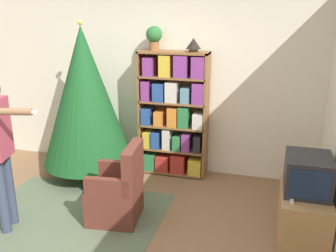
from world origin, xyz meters
TOP-DOWN VIEW (x-y plane):
  - ground_plane at (0.00, 0.00)m, footprint 14.00×14.00m
  - wall_back at (0.00, 2.16)m, footprint 8.00×0.10m
  - area_rug at (-0.60, 0.28)m, footprint 2.14×1.92m
  - bookshelf at (0.28, 1.92)m, footprint 0.98×0.32m
  - tv_stand at (2.02, 0.77)m, footprint 0.50×0.89m
  - television at (2.02, 0.77)m, footprint 0.46×0.54m
  - game_remote at (1.87, 0.50)m, footprint 0.04×0.12m
  - christmas_tree at (-0.90, 1.54)m, footprint 1.28×1.28m
  - armchair at (-0.02, 0.53)m, footprint 0.63×0.62m
  - potted_plant at (-0.01, 1.93)m, footprint 0.22×0.22m
  - table_lamp at (0.54, 1.93)m, footprint 0.20×0.20m
  - book_pile_near_tree at (-0.36, 1.18)m, footprint 0.21×0.17m

SIDE VIEW (x-z plane):
  - ground_plane at x=0.00m, z-range 0.00..0.00m
  - area_rug at x=-0.60m, z-range 0.00..0.01m
  - book_pile_near_tree at x=-0.36m, z-range 0.00..0.08m
  - tv_stand at x=2.02m, z-range 0.00..0.52m
  - armchair at x=-0.02m, z-range -0.14..0.78m
  - game_remote at x=1.87m, z-range 0.52..0.55m
  - television at x=2.02m, z-range 0.52..0.91m
  - bookshelf at x=0.28m, z-range 0.00..1.79m
  - christmas_tree at x=-0.90m, z-range 0.07..2.28m
  - wall_back at x=0.00m, z-range 0.00..2.60m
  - table_lamp at x=0.54m, z-range 1.81..1.99m
  - potted_plant at x=-0.01m, z-range 1.82..2.15m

